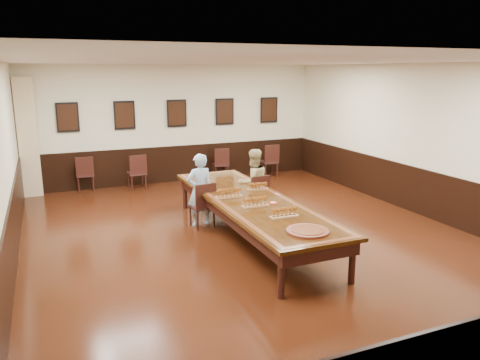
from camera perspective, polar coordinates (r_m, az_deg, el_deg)
name	(u,v)px	position (r m, az deg, el deg)	size (l,w,h in m)	color
floor	(250,238)	(8.79, 1.28, -7.12)	(8.00, 10.00, 0.02)	black
ceiling	(251,60)	(8.24, 1.39, 14.37)	(8.00, 10.00, 0.02)	white
wall_back	(176,124)	(13.05, -7.77, 6.78)	(8.00, 0.02, 3.20)	#ECE9C5
wall_left	(1,172)	(7.68, -27.12, 0.89)	(0.02, 10.00, 3.20)	#ECE9C5
wall_right	(424,140)	(10.64, 21.52, 4.51)	(0.02, 10.00, 3.20)	#ECE9C5
chair_man	(202,205)	(9.28, -4.67, -3.00)	(0.43, 0.47, 0.92)	#331816
chair_woman	(256,196)	(9.89, 1.90, -1.91)	(0.43, 0.47, 0.92)	#331816
spare_chair_a	(85,173)	(12.64, -18.40, 0.77)	(0.43, 0.47, 0.92)	#331816
spare_chair_b	(137,172)	(12.44, -12.48, 0.98)	(0.44, 0.48, 0.94)	#331816
spare_chair_c	(220,163)	(13.36, -2.40, 2.05)	(0.42, 0.46, 0.91)	#331816
spare_chair_d	(269,160)	(13.64, 3.56, 2.40)	(0.45, 0.49, 0.96)	#331816
person_man	(200,190)	(9.29, -4.95, -1.23)	(0.54, 0.35, 1.47)	#5498D2
person_woman	(253,183)	(9.91, 1.63, -0.33)	(0.72, 0.56, 1.44)	#CEBF80
pink_phone	(277,194)	(8.89, 4.58, -1.74)	(0.07, 0.13, 0.01)	#E04A82
curtain	(28,138)	(12.44, -24.45, 4.70)	(0.45, 0.18, 2.90)	beige
wainscoting	(251,212)	(8.63, 1.29, -3.94)	(8.00, 10.00, 1.00)	black
conference_table	(251,206)	(8.59, 1.30, -3.23)	(1.40, 5.00, 0.76)	black
posters	(177,113)	(12.95, -7.72, 8.06)	(6.14, 0.04, 0.74)	black
flight_a	(229,193)	(8.63, -1.37, -1.61)	(0.50, 0.17, 0.19)	#9A6C40
flight_b	(258,186)	(9.18, 2.17, -0.79)	(0.42, 0.17, 0.15)	#9A6C40
flight_c	(255,202)	(8.07, 1.88, -2.70)	(0.48, 0.15, 0.18)	#9A6C40
flight_d	(284,213)	(7.52, 5.42, -3.97)	(0.47, 0.15, 0.18)	#9A6C40
red_plate_grp	(273,203)	(8.30, 4.05, -2.80)	(0.18, 0.18, 0.02)	#BA290C
carved_platter	(308,231)	(6.89, 8.26, -6.18)	(0.65, 0.65, 0.05)	#4F190F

